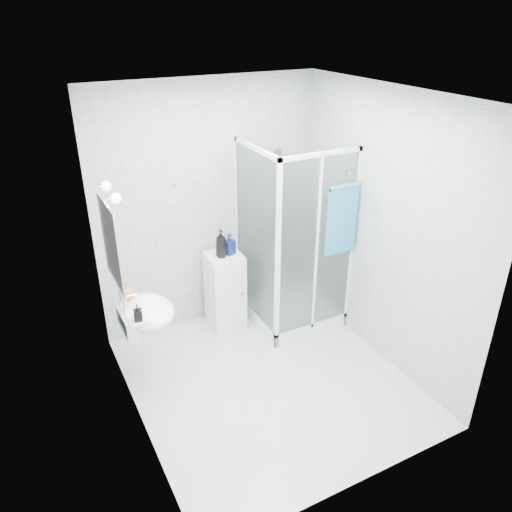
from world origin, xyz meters
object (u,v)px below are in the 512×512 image
wall_basin (145,313)px  soap_dispenser_orange (127,290)px  shampoo_bottle_b (229,244)px  shampoo_bottle_a (221,243)px  soap_dispenser_black (138,313)px  hand_towel (342,218)px  shower_enclosure (289,287)px  storage_cabinet (225,291)px

wall_basin → soap_dispenser_orange: soap_dispenser_orange is taller
wall_basin → shampoo_bottle_b: size_ratio=2.50×
shampoo_bottle_a → soap_dispenser_black: 1.31m
wall_basin → soap_dispenser_black: 0.26m
shampoo_bottle_a → shampoo_bottle_b: 0.11m
hand_towel → shampoo_bottle_b: size_ratio=3.16×
hand_towel → soap_dispenser_orange: 2.12m
wall_basin → hand_towel: size_ratio=0.79×
shower_enclosure → shampoo_bottle_a: size_ratio=6.68×
shower_enclosure → hand_towel: 1.03m
shampoo_bottle_a → soap_dispenser_orange: 1.14m
hand_towel → soap_dispenser_orange: size_ratio=3.77×
shower_enclosure → shampoo_bottle_b: 0.83m
storage_cabinet → soap_dispenser_orange: size_ratio=4.61×
storage_cabinet → shampoo_bottle_a: 0.58m
shampoo_bottle_b → soap_dispenser_orange: size_ratio=1.19×
wall_basin → storage_cabinet: size_ratio=0.65×
shampoo_bottle_b → soap_dispenser_black: 1.40m
shampoo_bottle_a → soap_dispenser_orange: size_ratio=1.59×
storage_cabinet → shampoo_bottle_b: bearing=3.3°
wall_basin → hand_towel: hand_towel is taller
hand_towel → soap_dispenser_black: bearing=-177.1°
storage_cabinet → shower_enclosure: bearing=-20.4°
storage_cabinet → soap_dispenser_orange: 1.29m
wall_basin → soap_dispenser_orange: (-0.09, 0.17, 0.16)m
shampoo_bottle_a → shampoo_bottle_b: shampoo_bottle_a is taller
hand_towel → shampoo_bottle_b: hand_towel is taller
shower_enclosure → soap_dispenser_orange: shower_enclosure is taller
wall_basin → soap_dispenser_orange: size_ratio=2.98×
storage_cabinet → shampoo_bottle_b: (0.06, 0.00, 0.55)m
wall_basin → shampoo_bottle_a: bearing=29.5°
wall_basin → shampoo_bottle_b: bearing=28.2°
wall_basin → storage_cabinet: bearing=29.6°
storage_cabinet → shampoo_bottle_b: size_ratio=3.87×
shower_enclosure → storage_cabinet: 0.69m
wall_basin → shampoo_bottle_a: (0.97, 0.55, 0.22)m
shampoo_bottle_a → soap_dispenser_black: bearing=-145.3°
storage_cabinet → soap_dispenser_orange: (-1.11, -0.40, 0.52)m
hand_towel → shampoo_bottle_b: bearing=143.8°
hand_towel → shampoo_bottle_b: 1.18m
soap_dispenser_orange → soap_dispenser_black: 0.36m
storage_cabinet → soap_dispenser_black: bearing=-143.9°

